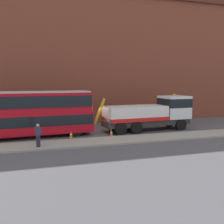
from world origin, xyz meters
The scene contains 8 objects.
ground_plane centered at (0.00, 0.00, 0.00)m, with size 120.00×120.00×0.00m, color #4C4C51.
near_kerb centered at (0.00, -4.20, 0.07)m, with size 60.00×2.80×0.15m, color gray.
building_facade centered at (0.00, 6.78, 8.07)m, with size 60.00×1.50×16.00m.
recovery_tow_truck centered at (5.61, -0.41, 1.76)m, with size 10.21×3.17×3.67m.
double_decker_bus centered at (-6.12, -0.44, 2.23)m, with size 11.15×3.21×4.06m.
pedestrian_onlooker centered at (-5.60, -4.90, 0.99)m, with size 0.45×0.47×1.71m.
traffic_cone_near_bus centered at (-2.79, -2.20, 0.34)m, with size 0.36×0.36×0.72m.
traffic_cone_midway centered at (0.79, -2.36, 0.34)m, with size 0.36×0.36×0.72m.
Camera 1 is at (-6.23, -24.83, 4.88)m, focal length 42.96 mm.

